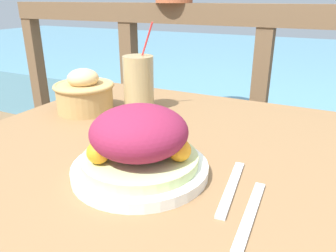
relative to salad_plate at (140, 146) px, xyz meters
name	(u,v)px	position (x,y,z in m)	size (l,w,h in m)	color
patio_table	(172,194)	(0.02, 0.10, -0.15)	(0.99, 0.90, 0.72)	olive
railing_fence	(261,78)	(0.02, 0.99, -0.08)	(2.80, 0.08, 0.99)	brown
sea_backdrop	(303,75)	(0.02, 3.49, -0.57)	(12.00, 4.00, 0.40)	#568EA8
salad_plate	(140,146)	(0.00, 0.00, 0.00)	(0.25, 0.25, 0.13)	white
drink_glass	(139,84)	(-0.19, 0.31, 0.02)	(0.09, 0.08, 0.24)	tan
bread_basket	(85,93)	(-0.32, 0.24, 0.00)	(0.17, 0.17, 0.12)	tan
fork	(231,187)	(0.16, 0.02, -0.05)	(0.03, 0.18, 0.00)	silver
knife	(250,214)	(0.21, -0.03, -0.05)	(0.02, 0.18, 0.00)	silver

